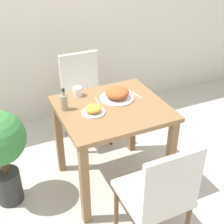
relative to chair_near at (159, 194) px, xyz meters
The scene contains 11 objects.
ground_plane 0.91m from the chair_near, 89.36° to the left, with size 16.00×16.00×0.00m, color #B7B2A8.
wall_back 2.20m from the chair_near, 89.77° to the left, with size 8.00×0.05×2.60m.
dining_table 0.75m from the chair_near, 89.36° to the left, with size 0.84×0.76×0.77m.
chair_near is the anchor object (origin of this frame).
chair_far 1.50m from the chair_near, 88.47° to the left, with size 0.42×0.42×0.91m.
food_plate 0.90m from the chair_near, 83.26° to the left, with size 0.28×0.28×0.10m.
side_plate 0.78m from the chair_near, 102.71° to the left, with size 0.18×0.18×0.07m.
drink_cup 1.08m from the chair_near, 99.66° to the left, with size 0.07×0.07×0.08m.
sauce_bottle 0.97m from the chair_near, 111.78° to the left, with size 0.05×0.05×0.18m.
fork_utensil 0.89m from the chair_near, 94.66° to the left, with size 0.03×0.17×0.00m.
spoon_utensil 0.92m from the chair_near, 72.37° to the left, with size 0.04×0.17×0.00m.
Camera 1 is at (-0.88, -1.92, 1.98)m, focal length 50.00 mm.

